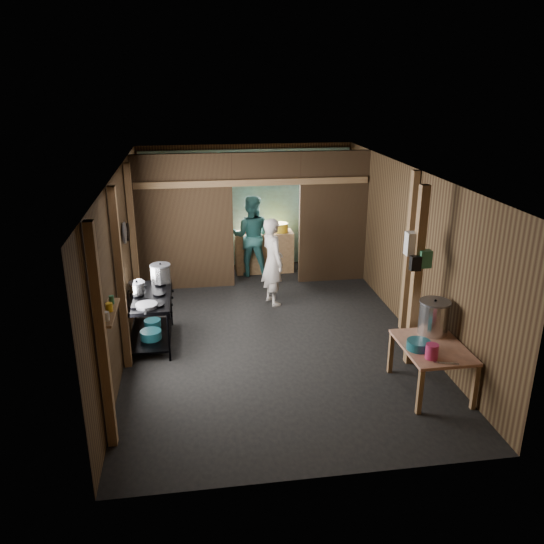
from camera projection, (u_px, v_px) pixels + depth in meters
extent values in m
cube|color=black|center=(270.00, 331.00, 8.96)|extent=(4.50, 7.00, 0.00)
cube|color=#3B3836|center=(270.00, 172.00, 8.08)|extent=(4.50, 7.00, 0.00)
cube|color=#4F3B22|center=(246.00, 206.00, 11.78)|extent=(4.50, 0.00, 2.60)
cube|color=#4F3B22|center=(323.00, 367.00, 5.26)|extent=(4.50, 0.00, 2.60)
cube|color=#4F3B22|center=(121.00, 262.00, 8.20)|extent=(0.00, 7.00, 2.60)
cube|color=#4F3B22|center=(408.00, 249.00, 8.83)|extent=(0.00, 7.00, 2.60)
cube|color=#402F1B|center=(184.00, 223.00, 10.38)|extent=(1.85, 0.10, 2.60)
cube|color=#402F1B|center=(333.00, 218.00, 10.78)|extent=(1.35, 0.10, 2.60)
cube|color=#402F1B|center=(266.00, 168.00, 10.26)|extent=(1.30, 0.10, 0.60)
cube|color=#77B5B4|center=(247.00, 209.00, 11.74)|extent=(4.40, 0.06, 2.50)
cube|color=#9E774A|center=(264.00, 252.00, 11.60)|extent=(1.20, 0.50, 0.85)
cylinder|color=silver|center=(258.00, 178.00, 11.51)|extent=(0.20, 0.03, 0.20)
cube|color=#9E774A|center=(102.00, 340.00, 5.79)|extent=(0.10, 0.12, 2.60)
cube|color=#9E774A|center=(120.00, 281.00, 7.47)|extent=(0.10, 0.12, 2.60)
cube|color=#9E774A|center=(133.00, 240.00, 9.33)|extent=(0.10, 0.12, 2.60)
cube|color=#9E774A|center=(409.00, 253.00, 8.64)|extent=(0.10, 0.12, 2.60)
cube|color=#9E774A|center=(416.00, 278.00, 7.57)|extent=(0.12, 0.12, 2.60)
cube|color=#9E774A|center=(253.00, 182.00, 10.27)|extent=(4.40, 0.12, 0.12)
cylinder|color=slate|center=(125.00, 233.00, 8.46)|extent=(0.03, 0.34, 0.34)
cylinder|color=black|center=(128.00, 232.00, 8.87)|extent=(0.03, 0.30, 0.30)
cube|color=#9E774A|center=(110.00, 312.00, 6.23)|extent=(0.14, 0.80, 0.03)
cylinder|color=silver|center=(106.00, 316.00, 5.97)|extent=(0.07, 0.07, 0.10)
cylinder|color=yellow|center=(109.00, 307.00, 6.21)|extent=(0.08, 0.08, 0.10)
cylinder|color=#30714A|center=(112.00, 300.00, 6.41)|extent=(0.06, 0.06, 0.10)
cube|color=silver|center=(414.00, 243.00, 7.47)|extent=(0.22, 0.15, 0.32)
cube|color=#30714A|center=(425.00, 259.00, 7.42)|extent=(0.16, 0.12, 0.24)
cube|color=black|center=(415.00, 263.00, 7.40)|extent=(0.14, 0.10, 0.20)
cylinder|color=#B8B7BA|center=(139.00, 283.00, 8.67)|extent=(0.18, 0.18, 0.09)
cylinder|color=#1B5A66|center=(151.00, 335.00, 8.34)|extent=(0.32, 0.32, 0.13)
cylinder|color=#1B5A66|center=(152.00, 323.00, 8.76)|extent=(0.27, 0.27, 0.11)
cylinder|color=#1B5A66|center=(418.00, 345.00, 6.99)|extent=(0.38, 0.38, 0.11)
cylinder|color=#C02B5C|center=(432.00, 351.00, 6.74)|extent=(0.17, 0.17, 0.19)
cube|color=#B8B7BA|center=(446.00, 363.00, 6.65)|extent=(0.30, 0.13, 0.01)
cylinder|color=yellow|center=(280.00, 227.00, 11.48)|extent=(0.33, 0.33, 0.18)
cylinder|color=red|center=(247.00, 229.00, 11.38)|extent=(0.13, 0.13, 0.15)
imported|color=beige|center=(273.00, 262.00, 9.81)|extent=(0.54, 0.67, 1.60)
imported|color=#2E6B69|center=(251.00, 236.00, 11.25)|extent=(0.94, 0.81, 1.67)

